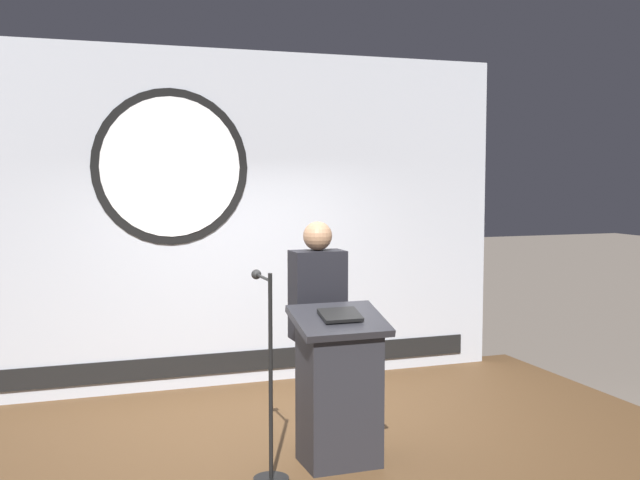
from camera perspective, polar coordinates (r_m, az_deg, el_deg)
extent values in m
cube|color=brown|center=(6.22, -2.21, -15.87)|extent=(6.40, 4.00, 0.30)
cube|color=#B2B7C1|center=(7.62, -6.43, 1.53)|extent=(5.55, 0.10, 3.23)
cylinder|color=black|center=(7.44, -10.79, 5.25)|extent=(1.46, 0.02, 1.46)
cylinder|color=white|center=(7.43, -10.78, 5.25)|extent=(1.30, 0.02, 1.30)
cube|color=black|center=(7.77, -6.23, -8.82)|extent=(5.00, 0.02, 0.20)
cube|color=#26262B|center=(5.61, 1.40, -11.19)|extent=(0.52, 0.40, 0.99)
cube|color=#26262B|center=(5.49, 1.41, -5.90)|extent=(0.64, 0.49, 0.18)
cube|color=black|center=(5.47, 1.49, -5.47)|extent=(0.28, 0.20, 0.08)
cylinder|color=black|center=(6.08, -0.17, -10.88)|extent=(0.26, 0.26, 0.80)
cube|color=black|center=(5.92, -0.18, -4.00)|extent=(0.40, 0.24, 0.67)
sphere|color=#997051|center=(5.87, -0.18, 0.30)|extent=(0.22, 0.22, 0.22)
cylinder|color=black|center=(5.47, -3.57, -17.00)|extent=(0.24, 0.24, 0.02)
cylinder|color=black|center=(5.26, -3.61, -10.02)|extent=(0.03, 0.03, 1.40)
cylinder|color=black|center=(5.30, -4.17, -2.74)|extent=(0.02, 0.35, 0.02)
sphere|color=#262626|center=(5.46, -4.66, -2.51)|extent=(0.07, 0.07, 0.07)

